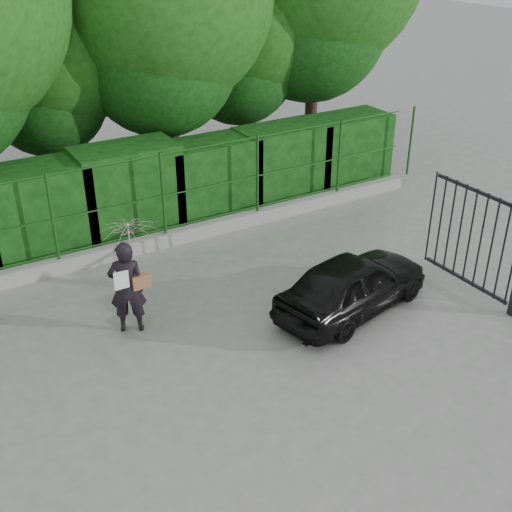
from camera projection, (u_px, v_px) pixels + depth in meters
ground at (258, 360)px, 10.30m from camera, size 80.00×80.00×0.00m
kerb at (149, 243)px, 13.64m from camera, size 14.00×0.25×0.30m
fence at (155, 196)px, 13.25m from camera, size 14.13×0.06×1.80m
hedge at (123, 194)px, 13.96m from camera, size 14.20×1.20×2.10m
trees at (125, 1)px, 14.52m from camera, size 17.10×6.15×8.08m
gate at (503, 245)px, 11.29m from camera, size 0.22×2.33×2.36m
woman at (129, 261)px, 10.54m from camera, size 0.98×0.96×1.98m
car at (353, 283)px, 11.38m from camera, size 3.39×1.95×1.09m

